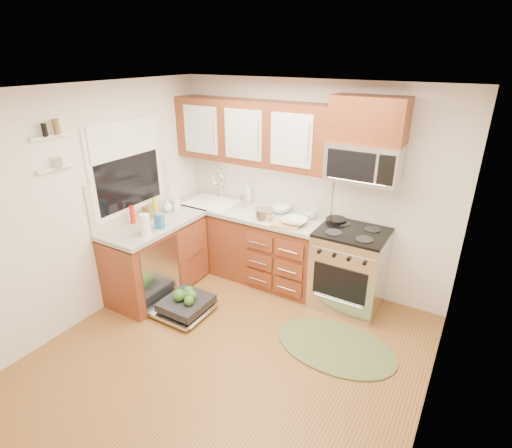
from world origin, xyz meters
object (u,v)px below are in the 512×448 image
Objects in this scene: bowl_b at (280,209)px; rug at (335,347)px; skillet at (336,220)px; stock_pot at (264,214)px; cutting_board at (286,225)px; upper_cabinets at (251,132)px; sink at (212,211)px; paper_towel_roll at (145,225)px; bowl_a at (295,222)px; cup at (311,214)px; range at (349,269)px; dishwasher at (184,305)px; microwave at (364,162)px.

rug is at bearing -39.58° from bowl_b.
skillet is at bearing -0.18° from bowl_b.
cutting_board is at bearing -5.19° from stock_pot.
skillet is at bearing 35.65° from cutting_board.
sink is (-0.52, -0.16, -1.07)m from upper_cabinets.
paper_towel_roll is at bearing -90.00° from sink.
cup is at bearing 70.30° from bowl_a.
paper_towel_roll is at bearing -139.16° from bowl_a.
range is 0.58m from skillet.
paper_towel_roll reaches higher than rug.
upper_cabinets reaches higher than bowl_b.
rug is at bearing -78.14° from range.
cup reaches higher than dishwasher.
bowl_a is (1.27, -0.10, 0.16)m from sink.
sink is (-1.93, -0.13, -0.90)m from microwave.
dishwasher is at bearing -130.68° from bowl_a.
paper_towel_roll is at bearing -124.92° from bowl_b.
cup is at bearing 33.72° from stock_pot.
bowl_a is (1.27, 1.10, -0.09)m from paper_towel_roll.
cutting_board is (-0.73, -0.19, 0.46)m from range.
cutting_board is at bearing -26.53° from upper_cabinets.
dishwasher is 2.99× the size of skillet.
paper_towel_roll is (0.00, -1.19, 0.25)m from sink.
stock_pot is (0.50, 0.97, 0.89)m from dishwasher.
bowl_b reaches higher than rug.
bowl_b is at bearing 66.53° from dishwasher.
rug is at bearing -79.64° from microwave.
dishwasher is 2.88× the size of paper_towel_roll.
paper_towel_roll is at bearing -130.55° from stock_pot.
microwave reaches higher than dishwasher.
paper_towel_roll is at bearing -148.03° from range.
skillet is (-0.25, 0.15, 0.50)m from range.
rug is 4.91× the size of bowl_b.
sink is 2.38m from rug.
cup is at bearing 0.29° from upper_cabinets.
stock_pot reaches higher than cutting_board.
stock_pot is (-1.21, 0.64, 0.98)m from rug.
paper_towel_roll is at bearing -141.11° from skillet.
sink is 1.38m from dishwasher.
stock_pot is 0.77× the size of bowl_a.
bowl_b is at bearing 9.56° from sink.
upper_cabinets is at bearing 174.11° from range.
rug is 4.32× the size of bowl_a.
cup is at bearing 52.83° from dishwasher.
bowl_a reaches higher than sink.
upper_cabinets is 1.21m from sink.
stock_pot is at bearing 174.81° from cutting_board.
bowl_a is at bearing 49.32° from dishwasher.
rug is (1.57, -0.95, -1.86)m from upper_cabinets.
cup is at bearing -0.00° from bowl_b.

